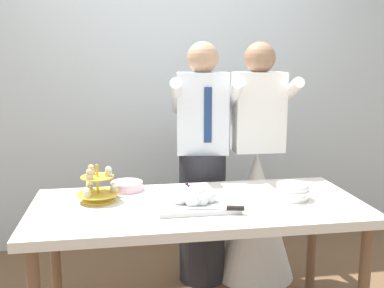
# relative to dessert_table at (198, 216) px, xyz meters

# --- Properties ---
(rear_wall) EXTENTS (5.20, 0.10, 2.90)m
(rear_wall) POSITION_rel_dessert_table_xyz_m (0.00, 1.37, 0.75)
(rear_wall) COLOR silver
(rear_wall) RESTS_ON ground_plane
(dessert_table) EXTENTS (1.80, 0.80, 0.78)m
(dessert_table) POSITION_rel_dessert_table_xyz_m (0.00, 0.00, 0.00)
(dessert_table) COLOR silver
(dessert_table) RESTS_ON ground_plane
(cupcake_stand) EXTENTS (0.23, 0.23, 0.21)m
(cupcake_stand) POSITION_rel_dessert_table_xyz_m (-0.54, 0.12, 0.15)
(cupcake_stand) COLOR gold
(cupcake_stand) RESTS_ON dessert_table
(main_cake_tray) EXTENTS (0.43, 0.33, 0.13)m
(main_cake_tray) POSITION_rel_dessert_table_xyz_m (-0.02, -0.05, 0.11)
(main_cake_tray) COLOR silver
(main_cake_tray) RESTS_ON dessert_table
(plate_stack) EXTENTS (0.18, 0.18, 0.09)m
(plate_stack) POSITION_rel_dessert_table_xyz_m (0.53, -0.01, 0.12)
(plate_stack) COLOR white
(plate_stack) RESTS_ON dessert_table
(round_cake) EXTENTS (0.24, 0.24, 0.06)m
(round_cake) POSITION_rel_dessert_table_xyz_m (-0.38, 0.27, 0.10)
(round_cake) COLOR white
(round_cake) RESTS_ON dessert_table
(person_groom) EXTENTS (0.52, 0.55, 1.66)m
(person_groom) POSITION_rel_dessert_table_xyz_m (0.14, 0.62, 0.05)
(person_groom) COLOR #232328
(person_groom) RESTS_ON ground_plane
(person_bride) EXTENTS (0.56, 0.56, 1.66)m
(person_bride) POSITION_rel_dessert_table_xyz_m (0.52, 0.62, -0.12)
(person_bride) COLOR white
(person_bride) RESTS_ON ground_plane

